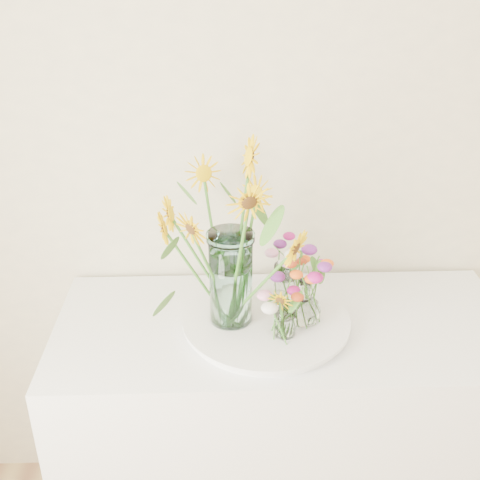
{
  "coord_description": "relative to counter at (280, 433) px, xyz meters",
  "views": [
    {
      "loc": [
        -0.66,
        0.42,
        1.96
      ],
      "look_at": [
        -0.61,
        1.95,
        1.18
      ],
      "focal_mm": 45.0,
      "sensor_mm": 36.0,
      "label": 1
    }
  ],
  "objects": [
    {
      "name": "wildflower_posy_a",
      "position": [
        -0.01,
        -0.1,
        0.57
      ],
      "size": [
        0.2,
        0.2,
        0.2
      ],
      "primitive_type": null,
      "color": "#FB5E15",
      "rests_on": "tray"
    },
    {
      "name": "wildflower_posy_b",
      "position": [
        0.05,
        -0.03,
        0.59
      ],
      "size": [
        0.19,
        0.19,
        0.24
      ],
      "primitive_type": null,
      "color": "#FB5E15",
      "rests_on": "tray"
    },
    {
      "name": "small_vase_c",
      "position": [
        0.01,
        0.1,
        0.54
      ],
      "size": [
        0.08,
        0.08,
        0.12
      ],
      "primitive_type": "cylinder",
      "rotation": [
        0.0,
        0.0,
        0.23
      ],
      "color": "white",
      "rests_on": "tray"
    },
    {
      "name": "mason_jar",
      "position": [
        -0.16,
        -0.01,
        0.62
      ],
      "size": [
        0.15,
        0.15,
        0.29
      ],
      "primitive_type": "cylinder",
      "rotation": [
        0.0,
        0.0,
        -0.23
      ],
      "color": "#A0D7D5",
      "rests_on": "tray"
    },
    {
      "name": "small_vase_b",
      "position": [
        0.05,
        -0.03,
        0.55
      ],
      "size": [
        0.11,
        0.11,
        0.15
      ],
      "primitive_type": null,
      "rotation": [
        0.0,
        0.0,
        -0.09
      ],
      "color": "white",
      "rests_on": "tray"
    },
    {
      "name": "counter",
      "position": [
        0.0,
        0.0,
        0.0
      ],
      "size": [
        1.4,
        0.6,
        0.9
      ],
      "primitive_type": "cube",
      "color": "white",
      "rests_on": "ground_plane"
    },
    {
      "name": "tray",
      "position": [
        -0.06,
        -0.01,
        0.46
      ],
      "size": [
        0.48,
        0.48,
        0.02
      ],
      "primitive_type": "cylinder",
      "color": "white",
      "rests_on": "counter"
    },
    {
      "name": "wildflower_posy_c",
      "position": [
        0.01,
        0.1,
        0.58
      ],
      "size": [
        0.17,
        0.17,
        0.21
      ],
      "primitive_type": null,
      "color": "#FB5E15",
      "rests_on": "tray"
    },
    {
      "name": "sunflower_bouquet",
      "position": [
        -0.16,
        -0.01,
        0.75
      ],
      "size": [
        0.9,
        0.9,
        0.55
      ],
      "primitive_type": null,
      "rotation": [
        0.0,
        0.0,
        -0.23
      ],
      "color": "#ECB904",
      "rests_on": "tray"
    },
    {
      "name": "small_vase_a",
      "position": [
        -0.01,
        -0.1,
        0.53
      ],
      "size": [
        0.07,
        0.07,
        0.11
      ],
      "primitive_type": "cylinder",
      "rotation": [
        0.0,
        0.0,
        -0.21
      ],
      "color": "white",
      "rests_on": "tray"
    }
  ]
}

